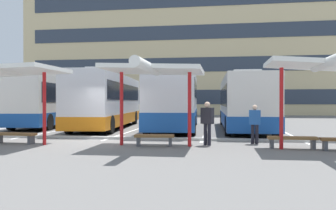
{
  "coord_description": "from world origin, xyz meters",
  "views": [
    {
      "loc": [
        5.19,
        -14.81,
        1.74
      ],
      "look_at": [
        2.54,
        2.68,
        1.56
      ],
      "focal_mm": 37.34,
      "sensor_mm": 36.0,
      "label": 1
    }
  ],
  "objects": [
    {
      "name": "lane_stripe_1",
      "position": [
        -4.38,
        6.9,
        0.0
      ],
      "size": [
        0.16,
        14.0,
        0.01
      ],
      "primitive_type": "cube",
      "color": "white",
      "rests_on": "ground"
    },
    {
      "name": "terminal_building",
      "position": [
        0.03,
        36.7,
        10.6
      ],
      "size": [
        44.64,
        12.1,
        23.95
      ],
      "color": "#D1BC8C",
      "rests_on": "ground"
    },
    {
      "name": "lane_stripe_2",
      "position": [
        0.0,
        6.9,
        0.0
      ],
      "size": [
        0.16,
        14.0,
        0.01
      ],
      "primitive_type": "cube",
      "color": "white",
      "rests_on": "ground"
    },
    {
      "name": "platform_kerb",
      "position": [
        0.0,
        0.68,
        0.06
      ],
      "size": [
        44.0,
        0.24,
        0.12
      ],
      "primitive_type": "cube",
      "color": "#ADADA8",
      "rests_on": "ground"
    },
    {
      "name": "waiting_passenger_1",
      "position": [
        6.57,
        -0.16,
        0.92
      ],
      "size": [
        0.48,
        0.25,
        1.6
      ],
      "color": "black",
      "rests_on": "ground"
    },
    {
      "name": "lane_stripe_0",
      "position": [
        -8.75,
        6.9,
        0.0
      ],
      "size": [
        0.16,
        14.0,
        0.01
      ],
      "primitive_type": "cube",
      "color": "white",
      "rests_on": "ground"
    },
    {
      "name": "waiting_passenger_0",
      "position": [
        4.66,
        -0.95,
        1.01
      ],
      "size": [
        0.54,
        0.44,
        1.73
      ],
      "color": "black",
      "rests_on": "ground"
    },
    {
      "name": "bench_4",
      "position": [
        7.78,
        -1.49,
        0.34
      ],
      "size": [
        1.76,
        0.43,
        0.45
      ],
      "color": "brown",
      "rests_on": "ground"
    },
    {
      "name": "coach_bus_2",
      "position": [
        2.34,
        6.96,
        1.77
      ],
      "size": [
        3.3,
        11.53,
        3.83
      ],
      "color": "silver",
      "rests_on": "ground"
    },
    {
      "name": "lane_stripe_3",
      "position": [
        4.38,
        6.9,
        0.0
      ],
      "size": [
        0.16,
        14.0,
        0.01
      ],
      "primitive_type": "cube",
      "color": "white",
      "rests_on": "ground"
    },
    {
      "name": "waiting_shelter_1",
      "position": [
        -3.19,
        -2.05,
        2.91
      ],
      "size": [
        3.8,
        4.99,
        3.14
      ],
      "color": "red",
      "rests_on": "ground"
    },
    {
      "name": "waiting_shelter_2",
      "position": [
        2.64,
        -1.64,
        2.91
      ],
      "size": [
        3.72,
        4.88,
        3.13
      ],
      "color": "red",
      "rests_on": "ground"
    },
    {
      "name": "bench_2",
      "position": [
        -3.19,
        -1.59,
        0.34
      ],
      "size": [
        1.85,
        0.57,
        0.45
      ],
      "color": "brown",
      "rests_on": "ground"
    },
    {
      "name": "coach_bus_0",
      "position": [
        -6.53,
        8.11,
        1.76
      ],
      "size": [
        3.53,
        10.36,
        3.78
      ],
      "color": "silver",
      "rests_on": "ground"
    },
    {
      "name": "coach_bus_3",
      "position": [
        6.58,
        7.35,
        1.61
      ],
      "size": [
        2.89,
        12.12,
        3.5
      ],
      "color": "silver",
      "rests_on": "ground"
    },
    {
      "name": "ground_plane",
      "position": [
        0.0,
        0.0,
        0.0
      ],
      "size": [
        160.0,
        160.0,
        0.0
      ],
      "primitive_type": "plane",
      "color": "slate"
    },
    {
      "name": "bench_3",
      "position": [
        2.64,
        -1.51,
        0.33
      ],
      "size": [
        1.58,
        0.59,
        0.45
      ],
      "color": "brown",
      "rests_on": "ground"
    },
    {
      "name": "waiting_shelter_3",
      "position": [
        8.68,
        -1.91,
        2.96
      ],
      "size": [
        3.63,
        4.28,
        3.25
      ],
      "color": "red",
      "rests_on": "ground"
    },
    {
      "name": "lane_stripe_4",
      "position": [
        8.75,
        6.9,
        0.0
      ],
      "size": [
        0.16,
        14.0,
        0.01
      ],
      "primitive_type": "cube",
      "color": "white",
      "rests_on": "ground"
    },
    {
      "name": "coach_bus_1",
      "position": [
        -2.12,
        7.07,
        1.76
      ],
      "size": [
        3.48,
        11.56,
        3.76
      ],
      "color": "silver",
      "rests_on": "ground"
    }
  ]
}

